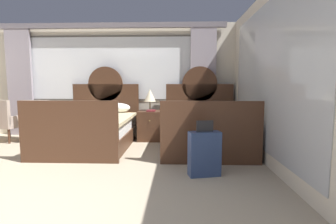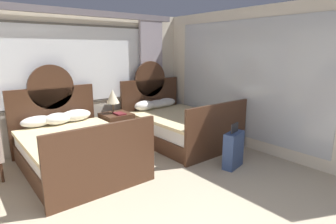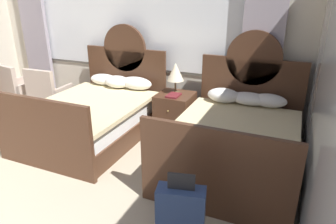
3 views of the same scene
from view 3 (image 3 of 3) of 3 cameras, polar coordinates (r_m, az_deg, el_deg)
The scene contains 10 objects.
wall_back_window at distance 5.56m, azimuth -6.46°, elevation 13.92°, with size 5.96×0.22×2.70m.
wall_right_mirror at distance 2.50m, azimuth 28.38°, elevation -0.15°, with size 0.08×4.94×2.70m.
bed_near_window at distance 4.93m, azimuth -13.55°, elevation -0.47°, with size 1.57×2.17×1.66m.
bed_near_mirror at distance 4.09m, azimuth 12.57°, elevation -5.14°, with size 1.57×2.17×1.66m.
nightstand_between_beds at distance 4.93m, azimuth 1.32°, elevation -0.23°, with size 0.56×0.58×0.66m.
table_lamp_on_nightstand at distance 4.80m, azimuth 1.42°, elevation 7.50°, with size 0.27×0.27×0.49m.
book_on_nightstand at distance 4.71m, azimuth 1.05°, elevation 3.15°, with size 0.18×0.26×0.03m.
armchair_by_window_left at distance 5.96m, azimuth -21.75°, elevation 3.57°, with size 0.62×0.62×0.92m.
armchair_by_window_centre at distance 6.52m, azimuth -26.61°, elevation 4.26°, with size 0.70×0.70×0.92m.
suitcase_on_floor at distance 2.84m, azimuth 2.39°, elevation -19.21°, with size 0.46×0.27×0.76m.
Camera 3 is at (2.73, -0.44, 2.17)m, focal length 32.32 mm.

